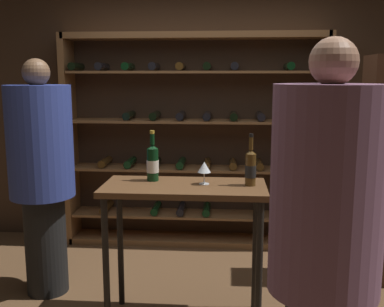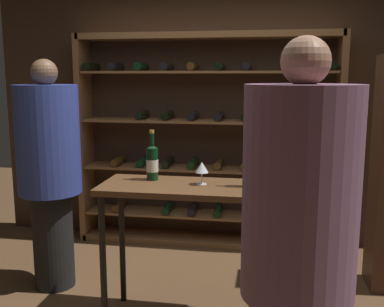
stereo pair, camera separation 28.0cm
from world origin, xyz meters
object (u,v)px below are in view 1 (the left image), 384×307
Objects in this scene: person_bystander_dark_jacket at (42,168)px; wine_bottle_gold_foil at (251,167)px; person_host_in_suit at (324,240)px; wine_bottle_green_slim at (153,163)px; wine_rack at (195,141)px; wine_glass_stemmed_left at (204,168)px; tasting_table at (184,205)px.

wine_bottle_gold_foil is (1.58, -0.34, 0.10)m from person_bystander_dark_jacket.
wine_bottle_green_slim is (-0.93, 1.20, 0.09)m from person_host_in_suit.
wine_rack is at bearing -56.55° from person_bystander_dark_jacket.
tasting_table is at bearing -167.84° from wine_glass_stemmed_left.
wine_rack reaches higher than person_host_in_suit.
wine_bottle_green_slim is (0.90, -0.25, 0.11)m from person_bystander_dark_jacket.
wine_glass_stemmed_left reaches higher than tasting_table.
person_bystander_dark_jacket is at bearing 164.57° from wine_bottle_green_slim.
wine_bottle_green_slim is at bearing 110.83° from person_host_in_suit.
tasting_table is 3.15× the size of wine_bottle_gold_foil.
wine_bottle_green_slim is (-0.20, -1.40, 0.05)m from wine_rack.
person_host_in_suit is (1.83, -1.45, 0.02)m from person_bystander_dark_jacket.
wine_glass_stemmed_left is (0.36, -0.08, -0.02)m from wine_bottle_green_slim.
person_bystander_dark_jacket is 1.61m from wine_bottle_gold_foil.
wine_glass_stemmed_left is at bearing -117.47° from person_bystander_dark_jacket.
tasting_table is 0.29m from wine_glass_stemmed_left.
wine_rack is 1.49m from wine_glass_stemmed_left.
wine_rack is 2.37× the size of tasting_table.
person_host_in_suit is (0.70, -1.09, 0.18)m from tasting_table.
person_host_in_suit is 1.52m from wine_bottle_green_slim.
wine_glass_stemmed_left is (1.27, -0.33, 0.09)m from person_bystander_dark_jacket.
tasting_table is 1.31m from person_host_in_suit.
wine_bottle_green_slim is 0.68m from wine_bottle_gold_foil.
wine_glass_stemmed_left is (0.17, -1.48, 0.04)m from wine_rack.
person_bystander_dark_jacket is 0.94m from wine_bottle_green_slim.
wine_bottle_green_slim reaches higher than wine_bottle_gold_foil.
wine_bottle_gold_foil is at bearing 86.11° from person_host_in_suit.
wine_rack is at bearing 82.07° from wine_bottle_green_slim.
tasting_table is at bearing 105.69° from person_host_in_suit.
wine_bottle_green_slim is at bearing -97.93° from wine_rack.
wine_glass_stemmed_left is (-0.31, 0.01, -0.01)m from wine_bottle_gold_foil.
wine_bottle_gold_foil is at bearing -1.84° from wine_glass_stemmed_left.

